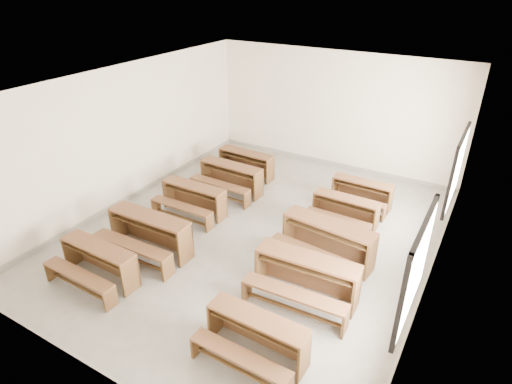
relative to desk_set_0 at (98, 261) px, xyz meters
The scene contains 11 objects.
room 3.70m from the desk_set_0, 57.18° to the left, with size 8.50×8.50×3.20m.
desk_set_0 is the anchor object (origin of this frame).
desk_set_1 1.14m from the desk_set_0, 80.90° to the left, with size 1.78×0.95×0.80m.
desk_set_2 2.77m from the desk_set_0, 90.01° to the left, with size 1.56×0.81×0.70m.
desk_set_3 4.09m from the desk_set_0, 87.89° to the left, with size 1.67×0.90×0.74m.
desk_set_4 5.06m from the desk_set_0, 90.13° to the left, with size 1.59×0.87×0.70m.
desk_set_5 3.33m from the desk_set_0, ahead, with size 1.55×0.82×0.69m.
desk_set_6 3.71m from the desk_set_0, 22.81° to the left, with size 1.82×1.00×0.80m.
desk_set_7 4.23m from the desk_set_0, 38.14° to the left, with size 1.89×1.12×0.81m.
desk_set_8 5.15m from the desk_set_0, 52.01° to the left, with size 1.46×0.79×0.65m.
desk_set_9 5.99m from the desk_set_0, 57.51° to the left, with size 1.43×0.76×0.63m.
Camera 1 is at (3.91, -6.67, 5.05)m, focal length 30.00 mm.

